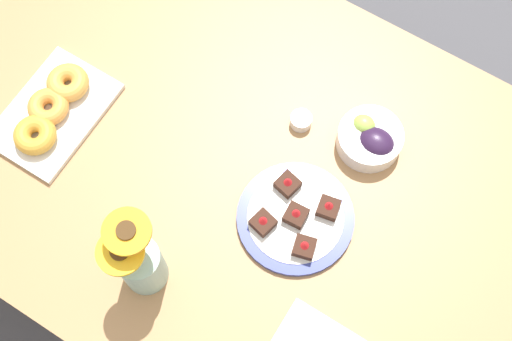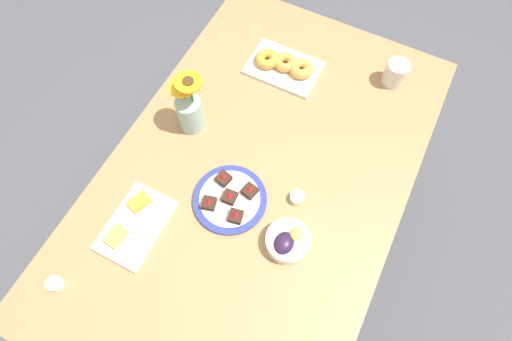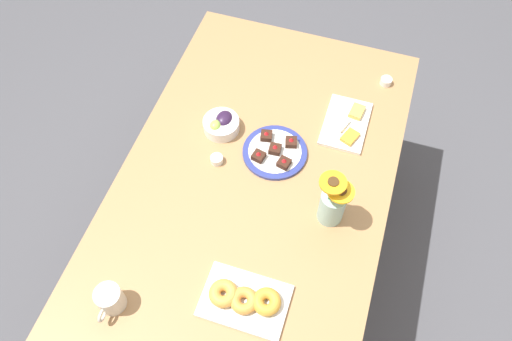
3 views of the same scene
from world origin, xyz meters
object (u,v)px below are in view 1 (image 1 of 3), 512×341
Objects in this scene: grape_bowl at (370,139)px; dessert_plate at (295,218)px; croissant_platter at (52,110)px; dining_table at (256,190)px; flower_vase at (140,263)px; jam_cup_honey at (301,120)px.

grape_bowl is 0.57× the size of dessert_plate.
dining_table is at bearing -166.62° from croissant_platter.
grape_bowl is at bearing -116.72° from flower_vase.
dessert_plate is at bearing 78.17° from grape_bowl.
flower_vase is (-0.39, 0.19, 0.07)m from croissant_platter.
croissant_platter is at bearing 29.52° from jam_cup_honey.
grape_bowl is at bearing -154.11° from croissant_platter.
jam_cup_honey is (0.15, 0.04, -0.01)m from grape_bowl.
dining_table is 5.71× the size of croissant_platter.
grape_bowl reaches higher than croissant_platter.
dessert_plate reaches higher than dining_table.
flower_vase is at bearing 52.54° from dessert_plate.
croissant_platter is at bearing 13.38° from dining_table.
jam_cup_honey is 0.23m from dessert_plate.
croissant_platter is 0.55m from jam_cup_honey.
dessert_plate is (-0.59, -0.07, -0.01)m from croissant_platter.
dining_table is 0.19m from jam_cup_honey.
dessert_plate is (0.05, 0.24, -0.02)m from grape_bowl.
dining_table is 11.20× the size of grape_bowl.
grape_bowl reaches higher than dessert_plate.
dining_table is 6.26× the size of flower_vase.
jam_cup_honey is 0.48m from flower_vase.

